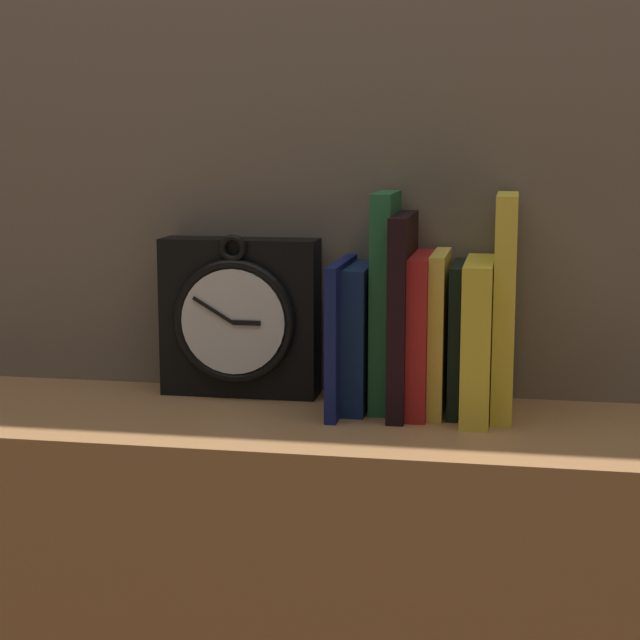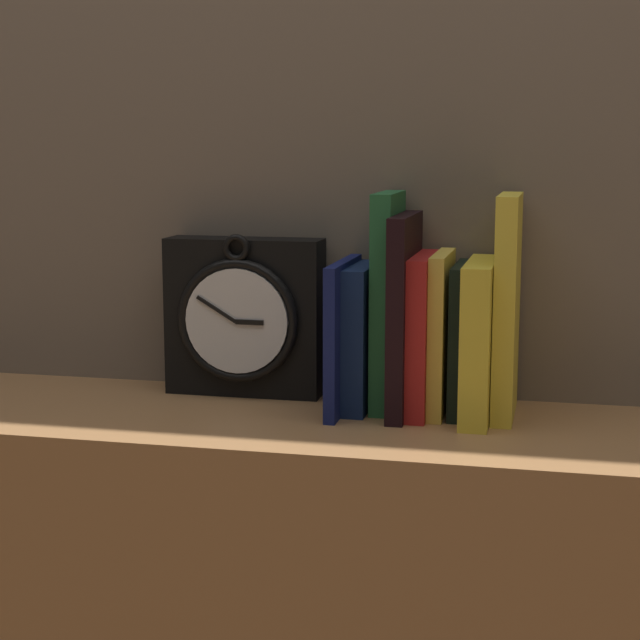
{
  "view_description": "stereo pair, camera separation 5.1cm",
  "coord_description": "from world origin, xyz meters",
  "px_view_note": "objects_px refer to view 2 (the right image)",
  "views": [
    {
      "loc": [
        0.22,
        -1.18,
        1.17
      ],
      "look_at": [
        0.0,
        0.0,
        0.97
      ],
      "focal_mm": 60.0,
      "sensor_mm": 36.0,
      "label": 1
    },
    {
      "loc": [
        0.27,
        -1.17,
        1.17
      ],
      "look_at": [
        0.0,
        0.0,
        0.97
      ],
      "focal_mm": 60.0,
      "sensor_mm": 36.0,
      "label": 2
    }
  ],
  "objects_px": {
    "book_slot0_navy": "(343,336)",
    "book_slot7_yellow": "(480,340)",
    "book_slot2_green": "(387,301)",
    "book_slot6_black": "(459,338)",
    "clock": "(244,317)",
    "book_slot3_black": "(404,314)",
    "book_slot8_yellow": "(507,306)",
    "book_slot4_red": "(423,334)",
    "book_slot1_navy": "(362,337)",
    "book_slot5_yellow": "(441,333)"
  },
  "relations": [
    {
      "from": "clock",
      "to": "book_slot0_navy",
      "type": "relative_size",
      "value": 1.15
    },
    {
      "from": "clock",
      "to": "book_slot6_black",
      "type": "xyz_separation_m",
      "value": [
        0.27,
        -0.03,
        -0.01
      ]
    },
    {
      "from": "book_slot2_green",
      "to": "book_slot5_yellow",
      "type": "relative_size",
      "value": 1.37
    },
    {
      "from": "book_slot4_red",
      "to": "book_slot6_black",
      "type": "xyz_separation_m",
      "value": [
        0.04,
        0.01,
        -0.01
      ]
    },
    {
      "from": "book_slot4_red",
      "to": "book_slot7_yellow",
      "type": "relative_size",
      "value": 1.03
    },
    {
      "from": "book_slot0_navy",
      "to": "book_slot3_black",
      "type": "distance_m",
      "value": 0.08
    },
    {
      "from": "book_slot6_black",
      "to": "book_slot8_yellow",
      "type": "xyz_separation_m",
      "value": [
        0.06,
        -0.0,
        0.04
      ]
    },
    {
      "from": "book_slot3_black",
      "to": "book_slot4_red",
      "type": "xyz_separation_m",
      "value": [
        0.02,
        0.01,
        -0.02
      ]
    },
    {
      "from": "book_slot2_green",
      "to": "book_slot1_navy",
      "type": "bearing_deg",
      "value": -167.77
    },
    {
      "from": "book_slot4_red",
      "to": "book_slot7_yellow",
      "type": "distance_m",
      "value": 0.07
    },
    {
      "from": "book_slot7_yellow",
      "to": "book_slot8_yellow",
      "type": "relative_size",
      "value": 0.71
    },
    {
      "from": "book_slot5_yellow",
      "to": "book_slot7_yellow",
      "type": "relative_size",
      "value": 1.04
    },
    {
      "from": "book_slot2_green",
      "to": "book_slot3_black",
      "type": "xyz_separation_m",
      "value": [
        0.02,
        -0.02,
        -0.01
      ]
    },
    {
      "from": "book_slot0_navy",
      "to": "book_slot8_yellow",
      "type": "relative_size",
      "value": 0.69
    },
    {
      "from": "book_slot6_black",
      "to": "book_slot7_yellow",
      "type": "xyz_separation_m",
      "value": [
        0.03,
        -0.02,
        0.0
      ]
    },
    {
      "from": "book_slot4_red",
      "to": "book_slot8_yellow",
      "type": "height_order",
      "value": "book_slot8_yellow"
    },
    {
      "from": "book_slot0_navy",
      "to": "book_slot7_yellow",
      "type": "relative_size",
      "value": 0.98
    },
    {
      "from": "book_slot2_green",
      "to": "clock",
      "type": "bearing_deg",
      "value": 172.39
    },
    {
      "from": "book_slot2_green",
      "to": "book_slot6_black",
      "type": "xyz_separation_m",
      "value": [
        0.09,
        -0.0,
        -0.04
      ]
    },
    {
      "from": "book_slot3_black",
      "to": "book_slot6_black",
      "type": "height_order",
      "value": "book_slot3_black"
    },
    {
      "from": "book_slot1_navy",
      "to": "book_slot6_black",
      "type": "xyz_separation_m",
      "value": [
        0.12,
        0.0,
        0.0
      ]
    },
    {
      "from": "book_slot2_green",
      "to": "book_slot8_yellow",
      "type": "bearing_deg",
      "value": -3.03
    },
    {
      "from": "book_slot1_navy",
      "to": "book_slot6_black",
      "type": "relative_size",
      "value": 0.98
    },
    {
      "from": "book_slot8_yellow",
      "to": "book_slot6_black",
      "type": "bearing_deg",
      "value": 175.85
    },
    {
      "from": "book_slot8_yellow",
      "to": "book_slot2_green",
      "type": "bearing_deg",
      "value": 176.97
    },
    {
      "from": "book_slot1_navy",
      "to": "book_slot6_black",
      "type": "height_order",
      "value": "book_slot6_black"
    },
    {
      "from": "book_slot0_navy",
      "to": "book_slot8_yellow",
      "type": "height_order",
      "value": "book_slot8_yellow"
    },
    {
      "from": "book_slot1_navy",
      "to": "clock",
      "type": "bearing_deg",
      "value": 168.78
    },
    {
      "from": "book_slot1_navy",
      "to": "book_slot3_black",
      "type": "relative_size",
      "value": 0.74
    },
    {
      "from": "clock",
      "to": "book_slot1_navy",
      "type": "bearing_deg",
      "value": -11.22
    },
    {
      "from": "book_slot2_green",
      "to": "book_slot6_black",
      "type": "relative_size",
      "value": 1.46
    },
    {
      "from": "book_slot2_green",
      "to": "book_slot8_yellow",
      "type": "relative_size",
      "value": 1.0
    },
    {
      "from": "book_slot2_green",
      "to": "book_slot8_yellow",
      "type": "height_order",
      "value": "same"
    },
    {
      "from": "clock",
      "to": "book_slot2_green",
      "type": "distance_m",
      "value": 0.19
    },
    {
      "from": "book_slot0_navy",
      "to": "book_slot7_yellow",
      "type": "xyz_separation_m",
      "value": [
        0.16,
        0.0,
        0.0
      ]
    },
    {
      "from": "clock",
      "to": "book_slot7_yellow",
      "type": "relative_size",
      "value": 1.13
    },
    {
      "from": "book_slot5_yellow",
      "to": "book_slot7_yellow",
      "type": "bearing_deg",
      "value": -18.36
    },
    {
      "from": "clock",
      "to": "book_slot3_black",
      "type": "bearing_deg",
      "value": -11.39
    },
    {
      "from": "clock",
      "to": "book_slot8_yellow",
      "type": "relative_size",
      "value": 0.8
    },
    {
      "from": "clock",
      "to": "book_slot7_yellow",
      "type": "xyz_separation_m",
      "value": [
        0.3,
        -0.05,
        -0.01
      ]
    },
    {
      "from": "book_slot7_yellow",
      "to": "book_slot8_yellow",
      "type": "distance_m",
      "value": 0.05
    },
    {
      "from": "clock",
      "to": "book_slot0_navy",
      "type": "bearing_deg",
      "value": -18.72
    },
    {
      "from": "book_slot2_green",
      "to": "book_slot4_red",
      "type": "relative_size",
      "value": 1.38
    },
    {
      "from": "book_slot0_navy",
      "to": "book_slot5_yellow",
      "type": "distance_m",
      "value": 0.12
    },
    {
      "from": "book_slot0_navy",
      "to": "book_slot8_yellow",
      "type": "distance_m",
      "value": 0.2
    },
    {
      "from": "book_slot0_navy",
      "to": "book_slot1_navy",
      "type": "xyz_separation_m",
      "value": [
        0.02,
        0.02,
        -0.0
      ]
    },
    {
      "from": "book_slot2_green",
      "to": "book_slot3_black",
      "type": "bearing_deg",
      "value": -36.88
    },
    {
      "from": "book_slot6_black",
      "to": "book_slot4_red",
      "type": "bearing_deg",
      "value": -168.96
    },
    {
      "from": "clock",
      "to": "book_slot1_navy",
      "type": "distance_m",
      "value": 0.16
    },
    {
      "from": "book_slot2_green",
      "to": "book_slot4_red",
      "type": "bearing_deg",
      "value": -14.4
    }
  ]
}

